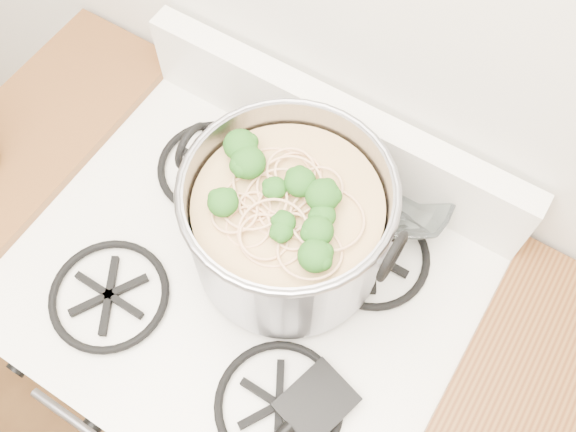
% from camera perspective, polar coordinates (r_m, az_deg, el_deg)
% --- Properties ---
extents(gas_range, '(0.76, 0.66, 0.92)m').
position_cam_1_polar(gas_range, '(1.55, -3.03, -11.97)').
color(gas_range, white).
rests_on(gas_range, ground).
extents(counter_left, '(0.25, 0.65, 0.92)m').
position_cam_1_polar(counter_left, '(1.70, -17.33, -2.36)').
color(counter_left, silver).
rests_on(counter_left, ground).
extents(stock_pot, '(0.36, 0.33, 0.22)m').
position_cam_1_polar(stock_pot, '(1.01, -0.00, -0.63)').
color(stock_pot, gray).
rests_on(stock_pot, gas_range).
extents(spatula, '(0.36, 0.38, 0.02)m').
position_cam_1_polar(spatula, '(1.02, 2.58, -16.12)').
color(spatula, black).
rests_on(spatula, gas_range).
extents(glass_bowl, '(0.12, 0.12, 0.02)m').
position_cam_1_polar(glass_bowl, '(1.17, 8.82, 2.72)').
color(glass_bowl, white).
rests_on(glass_bowl, gas_range).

